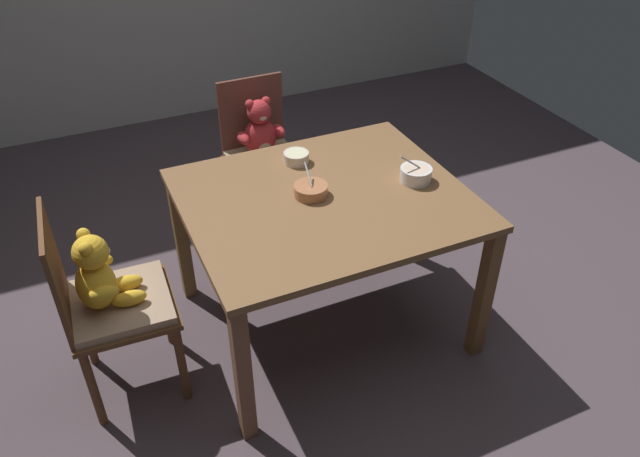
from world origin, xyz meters
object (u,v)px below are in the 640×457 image
object	(u,v)px
teddy_chair_near_left	(105,293)
porridge_bowl_white_near_right	(416,174)
dining_table	(325,214)
porridge_bowl_cream_far_center	(296,157)
teddy_chair_far_center	(262,148)
porridge_bowl_terracotta_center	(311,190)

from	to	relation	value
teddy_chair_near_left	porridge_bowl_white_near_right	distance (m)	1.36
dining_table	porridge_bowl_cream_far_center	world-z (taller)	porridge_bowl_cream_far_center
teddy_chair_far_center	porridge_bowl_terracotta_center	world-z (taller)	teddy_chair_far_center
porridge_bowl_cream_far_center	porridge_bowl_terracotta_center	size ratio (longest dim) A/B	0.76
porridge_bowl_cream_far_center	porridge_bowl_terracotta_center	distance (m)	0.28
teddy_chair_near_left	porridge_bowl_terracotta_center	size ratio (longest dim) A/B	5.79
teddy_chair_near_left	teddy_chair_far_center	world-z (taller)	teddy_chair_near_left
teddy_chair_near_left	porridge_bowl_white_near_right	world-z (taller)	teddy_chair_near_left
porridge_bowl_cream_far_center	porridge_bowl_white_near_right	bearing A→B (deg)	-41.26
porridge_bowl_cream_far_center	teddy_chair_near_left	bearing A→B (deg)	-161.74
teddy_chair_near_left	porridge_bowl_white_near_right	size ratio (longest dim) A/B	6.08
teddy_chair_near_left	porridge_bowl_cream_far_center	size ratio (longest dim) A/B	7.65
dining_table	teddy_chair_near_left	size ratio (longest dim) A/B	1.32
porridge_bowl_cream_far_center	porridge_bowl_white_near_right	world-z (taller)	porridge_bowl_white_near_right
teddy_chair_far_center	dining_table	bearing A→B (deg)	-2.07
porridge_bowl_cream_far_center	porridge_bowl_terracotta_center	xyz separation A→B (m)	(-0.05, -0.28, -0.00)
dining_table	teddy_chair_near_left	world-z (taller)	teddy_chair_near_left
teddy_chair_near_left	porridge_bowl_cream_far_center	world-z (taller)	teddy_chair_near_left
dining_table	teddy_chair_far_center	size ratio (longest dim) A/B	1.35
porridge_bowl_terracotta_center	teddy_chair_near_left	bearing A→B (deg)	-178.14
dining_table	porridge_bowl_white_near_right	size ratio (longest dim) A/B	8.04
teddy_chair_far_center	porridge_bowl_white_near_right	xyz separation A→B (m)	(0.39, -0.90, 0.23)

